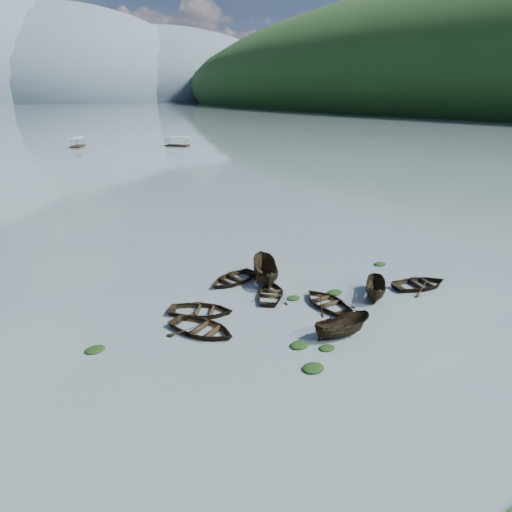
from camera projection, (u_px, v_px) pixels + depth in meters
ground_plane at (363, 347)px, 26.78m from camera, size 2400.00×2400.00×0.00m
haze_mtn_c at (63, 101)px, 817.22m from camera, size 520.00×520.00×260.00m
haze_mtn_d at (159, 100)px, 906.00m from camera, size 520.00×520.00×220.00m
rowboat_0 at (202, 332)px, 28.37m from camera, size 4.99×5.55×0.95m
rowboat_1 at (271, 296)px, 33.38m from camera, size 4.66×4.80×0.81m
rowboat_2 at (341, 336)px, 28.01m from camera, size 4.02×1.89×1.50m
rowboat_3 at (327, 305)px, 32.05m from camera, size 3.20×4.38×0.89m
rowboat_4 at (420, 287)px, 34.98m from camera, size 5.08×4.11×0.93m
rowboat_5 at (375, 297)px, 33.34m from camera, size 3.81×3.74×1.50m
rowboat_6 at (201, 314)px, 30.72m from camera, size 5.36×5.13×0.90m
rowboat_7 at (233, 282)px, 35.95m from camera, size 5.16×4.30×0.92m
rowboat_8 at (265, 281)px, 36.19m from camera, size 3.80×5.23×1.90m
weed_clump_0 at (313, 369)px, 24.60m from camera, size 1.26×1.03×0.28m
weed_clump_1 at (327, 349)px, 26.56m from camera, size 0.98×0.78×0.22m
weed_clump_2 at (300, 346)px, 26.85m from camera, size 1.19×0.95×0.26m
weed_clump_3 at (293, 299)px, 33.00m from camera, size 1.01×0.86×0.23m
weed_clump_4 at (335, 293)px, 33.91m from camera, size 1.22×0.97×0.25m
weed_clump_5 at (95, 351)px, 26.37m from camera, size 1.17×0.95×0.25m
weed_clump_6 at (272, 297)px, 33.32m from camera, size 0.82×0.69×0.17m
weed_clump_7 at (380, 265)px, 39.54m from camera, size 1.14×0.91×0.25m
pontoon_centre at (78, 147)px, 125.13m from camera, size 5.07×6.63×2.35m
pontoon_right at (178, 146)px, 126.84m from camera, size 6.39×6.59×2.48m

